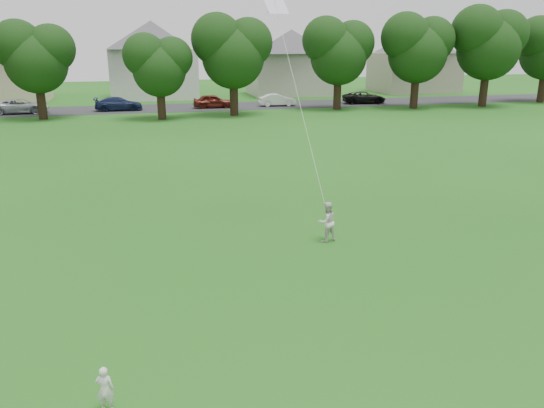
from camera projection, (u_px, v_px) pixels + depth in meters
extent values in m
plane|color=#195012|center=(235.00, 333.00, 11.78)|extent=(160.00, 160.00, 0.00)
cube|color=#2D2D30|center=(159.00, 108.00, 50.74)|extent=(90.00, 7.00, 0.01)
imported|color=silver|center=(105.00, 389.00, 9.18)|extent=(0.36, 0.28, 0.88)
imported|color=silver|center=(327.00, 222.00, 16.97)|extent=(0.75, 0.64, 1.31)
plane|color=white|center=(274.00, 2.00, 17.24)|extent=(1.15, 0.94, 0.78)
cylinder|color=white|center=(300.00, 106.00, 17.07)|extent=(0.01, 0.01, 7.11)
cylinder|color=black|center=(41.00, 100.00, 43.26)|extent=(0.70, 0.70, 3.05)
cylinder|color=black|center=(161.00, 103.00, 43.23)|extent=(0.67, 0.67, 2.66)
cylinder|color=black|center=(234.00, 96.00, 45.44)|extent=(0.72, 0.72, 3.29)
cylinder|color=black|center=(337.00, 92.00, 49.49)|extent=(0.72, 0.72, 3.25)
cylinder|color=black|center=(415.00, 90.00, 50.33)|extent=(0.73, 0.73, 3.40)
cylinder|color=black|center=(484.00, 87.00, 51.62)|extent=(0.76, 0.76, 3.68)
cylinder|color=black|center=(542.00, 86.00, 55.35)|extent=(0.73, 0.73, 3.36)
imported|color=#A0A5AE|center=(21.00, 106.00, 46.88)|extent=(4.65, 2.25, 1.28)
imported|color=#141E41|center=(119.00, 104.00, 48.79)|extent=(4.28, 1.77, 1.24)
imported|color=#5C1B12|center=(213.00, 101.00, 50.78)|extent=(3.85, 1.66, 1.29)
imported|color=silver|center=(277.00, 100.00, 52.26)|extent=(3.68, 1.47, 1.19)
imported|color=black|center=(364.00, 97.00, 54.36)|extent=(4.57, 2.49, 1.22)
cube|color=silver|center=(154.00, 73.00, 59.22)|extent=(9.26, 7.61, 5.36)
pyramid|color=#48464B|center=(150.00, 20.00, 57.56)|extent=(13.36, 13.36, 2.95)
cube|color=#B9B3A6|center=(291.00, 74.00, 62.96)|extent=(9.59, 7.18, 4.80)
pyramid|color=#48464B|center=(292.00, 29.00, 61.47)|extent=(13.83, 13.83, 2.64)
cube|color=#A39C87|center=(413.00, 72.00, 66.62)|extent=(9.51, 7.59, 4.73)
pyramid|color=#48464B|center=(417.00, 31.00, 65.16)|extent=(13.71, 13.71, 2.60)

